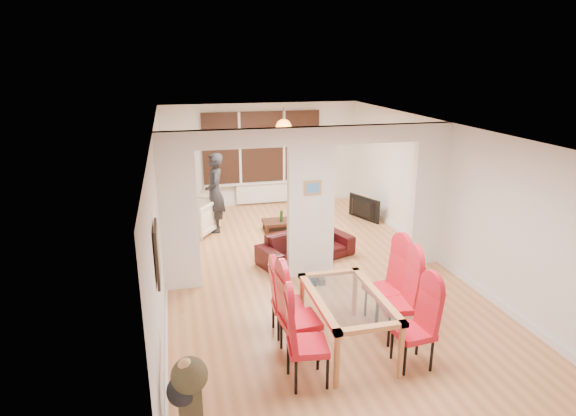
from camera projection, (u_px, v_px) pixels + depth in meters
name	position (u px, v px, depth m)	size (l,w,h in m)	color
floor	(310.00, 273.00, 8.55)	(5.00, 9.00, 0.01)	#C3804E
room_walls	(311.00, 203.00, 8.17)	(5.00, 9.00, 2.60)	silver
divider_wall	(311.00, 203.00, 8.17)	(5.00, 0.18, 2.60)	white
bay_window_blinds	(262.00, 147.00, 12.23)	(3.00, 0.08, 1.80)	black
radiator	(263.00, 193.00, 12.55)	(1.40, 0.08, 0.50)	white
pendant_light	(284.00, 127.00, 11.04)	(0.36, 0.36, 0.36)	orange
stair_newel	(186.00, 376.00, 4.91)	(0.40, 1.20, 1.10)	tan
wall_poster	(157.00, 254.00, 5.29)	(0.04, 0.52, 0.67)	gray
pillar_photo	(313.00, 188.00, 7.99)	(0.30, 0.03, 0.25)	#4C8CD8
dining_table	(347.00, 322.00, 6.27)	(0.90, 1.60, 0.75)	#BD7945
dining_chair_la	(308.00, 339.00, 5.53)	(0.45, 0.45, 1.14)	red
dining_chair_lb	(300.00, 314.00, 6.03)	(0.47, 0.47, 1.18)	red
dining_chair_lc	(287.00, 299.00, 6.56)	(0.41, 0.41, 1.03)	red
dining_chair_ra	(413.00, 326.00, 5.85)	(0.43, 0.43, 1.08)	red
dining_chair_rb	(398.00, 299.00, 6.43)	(0.46, 0.46, 1.16)	red
dining_chair_rc	(385.00, 285.00, 6.82)	(0.47, 0.47, 1.17)	red
sofa	(306.00, 246.00, 9.07)	(1.85, 0.72, 0.54)	black
armchair	(195.00, 217.00, 10.37)	(0.80, 0.83, 0.75)	white
person	(215.00, 193.00, 10.42)	(0.42, 0.63, 1.74)	black
television	(361.00, 209.00, 11.31)	(0.13, 0.96, 0.55)	black
coffee_table	(286.00, 225.00, 10.68)	(1.02, 0.51, 0.23)	#371C12
bottle	(281.00, 216.00, 10.52)	(0.06, 0.06, 0.26)	#143F19
bowl	(294.00, 217.00, 10.76)	(0.23, 0.23, 0.06)	#371C12
shoes	(316.00, 280.00, 8.16)	(0.25, 0.27, 0.11)	black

